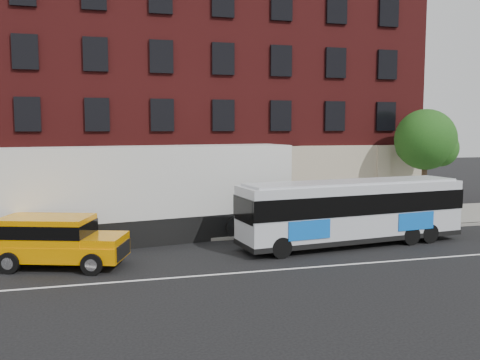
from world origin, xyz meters
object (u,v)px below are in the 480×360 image
object	(u,v)px
city_bus	(353,210)
yellow_suv	(55,238)
shipping_container	(154,194)
street_tree	(426,142)
sign_pole	(20,217)

from	to	relation	value
city_bus	yellow_suv	distance (m)	12.59
city_bus	yellow_suv	world-z (taller)	city_bus
city_bus	shipping_container	world-z (taller)	shipping_container
street_tree	shipping_container	world-z (taller)	street_tree
yellow_suv	shipping_container	world-z (taller)	shipping_container
street_tree	city_bus	bearing A→B (deg)	-142.74
yellow_suv	city_bus	bearing A→B (deg)	1.93
street_tree	sign_pole	bearing A→B (deg)	-171.39
sign_pole	city_bus	distance (m)	14.44
sign_pole	street_tree	xyz separation A→B (m)	(22.04, 3.34, 2.96)
yellow_suv	shipping_container	xyz separation A→B (m)	(4.08, 3.70, 1.07)
street_tree	city_bus	xyz separation A→B (m)	(-7.84, -5.96, -2.81)
yellow_suv	shipping_container	size ratio (longest dim) A/B	0.38
yellow_suv	sign_pole	bearing A→B (deg)	118.06
street_tree	city_bus	distance (m)	10.24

